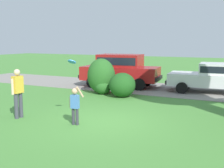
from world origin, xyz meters
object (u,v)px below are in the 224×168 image
adult_onlooker (18,91)px  parked_suv (120,69)px  frisbee (72,62)px  child_thrower (75,103)px  parked_sedan (212,77)px

adult_onlooker → parked_suv: bearing=88.1°
frisbee → child_thrower: bearing=-50.2°
adult_onlooker → child_thrower: bearing=4.6°
child_thrower → adult_onlooker: (-2.26, -0.18, 0.27)m
parked_sedan → adult_onlooker: adult_onlooker is taller
adult_onlooker → frisbee: bearing=23.4°
parked_suv → child_thrower: parked_suv is taller
parked_sedan → parked_suv: size_ratio=0.93×
parked_sedan → adult_onlooker: 9.94m
child_thrower → adult_onlooker: size_ratio=0.74×
frisbee → adult_onlooker: bearing=-156.6°
parked_sedan → frisbee: size_ratio=16.00×
parked_suv → child_thrower: size_ratio=3.79×
parked_suv → parked_sedan: bearing=4.0°
parked_suv → frisbee: (1.51, -7.22, 0.93)m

